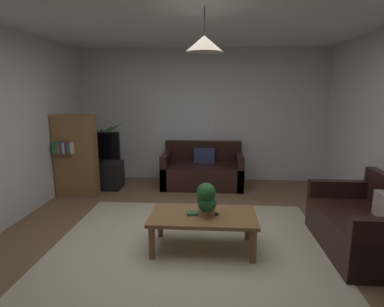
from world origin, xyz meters
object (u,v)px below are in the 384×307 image
(couch_under_window, at_px, (202,172))
(tv_stand, at_px, (98,175))
(remote_on_table_0, at_px, (213,213))
(potted_plant_on_table, at_px, (206,199))
(couch_right_side, at_px, (365,228))
(coffee_table, at_px, (203,220))
(book_on_table_0, at_px, (193,213))
(tv, at_px, (95,147))
(potted_palm_corner, at_px, (102,155))
(bookshelf_corner, at_px, (75,156))
(pendant_lamp, at_px, (204,44))

(couch_under_window, height_order, tv_stand, couch_under_window)
(couch_under_window, distance_m, remote_on_table_0, 2.42)
(couch_under_window, bearing_deg, potted_plant_on_table, -86.94)
(remote_on_table_0, relative_size, potted_plant_on_table, 0.41)
(couch_under_window, distance_m, potted_plant_on_table, 2.52)
(couch_right_side, relative_size, coffee_table, 1.15)
(book_on_table_0, xyz_separation_m, tv, (-1.94, 2.14, 0.36))
(book_on_table_0, bearing_deg, potted_palm_corner, 127.02)
(book_on_table_0, relative_size, remote_on_table_0, 0.94)
(tv, xyz_separation_m, bookshelf_corner, (-0.19, -0.44, -0.08))
(remote_on_table_0, distance_m, potted_plant_on_table, 0.22)
(bookshelf_corner, bearing_deg, tv, 67.22)
(remote_on_table_0, relative_size, pendant_lamp, 0.36)
(bookshelf_corner, bearing_deg, tv_stand, 68.18)
(tv_stand, bearing_deg, couch_under_window, 7.91)
(potted_palm_corner, relative_size, bookshelf_corner, 0.87)
(book_on_table_0, height_order, potted_plant_on_table, potted_plant_on_table)
(book_on_table_0, distance_m, pendant_lamp, 1.83)
(potted_palm_corner, distance_m, pendant_lamp, 3.82)
(couch_under_window, height_order, coffee_table, couch_under_window)
(couch_under_window, xyz_separation_m, bookshelf_corner, (-2.14, -0.73, 0.43))
(coffee_table, distance_m, potted_plant_on_table, 0.27)
(couch_right_side, relative_size, tv_stand, 1.52)
(coffee_table, height_order, remote_on_table_0, remote_on_table_0)
(remote_on_table_0, distance_m, tv_stand, 3.04)
(coffee_table, relative_size, book_on_table_0, 7.93)
(potted_plant_on_table, height_order, pendant_lamp, pendant_lamp)
(couch_under_window, distance_m, coffee_table, 2.45)
(coffee_table, relative_size, tv_stand, 1.33)
(book_on_table_0, distance_m, potted_palm_corner, 3.34)
(potted_palm_corner, bearing_deg, remote_on_table_0, -49.76)
(tv, bearing_deg, bookshelf_corner, -112.78)
(tv, bearing_deg, pendant_lamp, -46.49)
(tv, height_order, pendant_lamp, pendant_lamp)
(couch_right_side, xyz_separation_m, remote_on_table_0, (-1.71, -0.04, 0.15))
(couch_under_window, distance_m, bookshelf_corner, 2.30)
(book_on_table_0, bearing_deg, couch_under_window, 89.69)
(couch_right_side, xyz_separation_m, tv, (-3.87, 2.07, 0.51))
(couch_right_side, xyz_separation_m, pendant_lamp, (-1.82, -0.09, 1.97))
(tv_stand, relative_size, bookshelf_corner, 0.64)
(coffee_table, bearing_deg, tv, 133.51)
(couch_right_side, bearing_deg, couch_under_window, -140.92)
(coffee_table, bearing_deg, bookshelf_corner, 142.47)
(tv, bearing_deg, coffee_table, -46.49)
(couch_right_side, bearing_deg, pendant_lamp, -87.30)
(couch_right_side, xyz_separation_m, coffee_table, (-1.82, -0.09, 0.08))
(tv_stand, bearing_deg, remote_on_table_0, -44.72)
(book_on_table_0, bearing_deg, pendant_lamp, -5.94)
(couch_right_side, relative_size, book_on_table_0, 9.09)
(tv_stand, distance_m, potted_palm_corner, 0.58)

